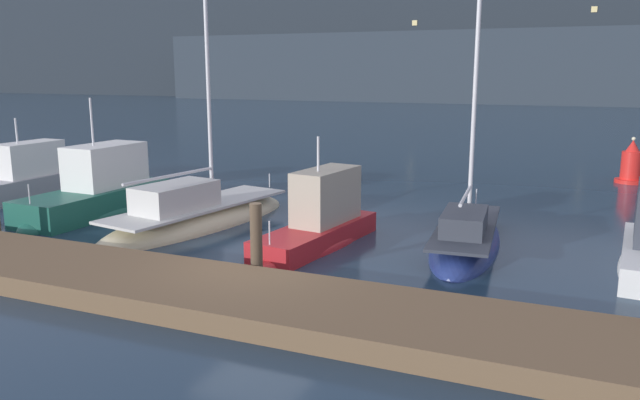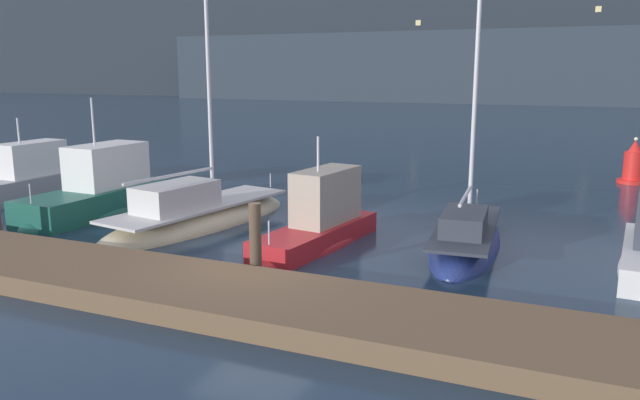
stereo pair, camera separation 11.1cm
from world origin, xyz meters
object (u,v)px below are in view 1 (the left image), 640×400
channel_buoy (631,166)px  motorboat_berth_3 (97,202)px  sailboat_berth_6 (466,241)px  motorboat_berth_2 (22,189)px  sailboat_berth_4 (197,220)px  motorboat_berth_5 (319,230)px

channel_buoy → motorboat_berth_3: bearing=-141.2°
sailboat_berth_6 → motorboat_berth_3: bearing=-175.9°
sailboat_berth_6 → channel_buoy: sailboat_berth_6 is taller
motorboat_berth_2 → channel_buoy: motorboat_berth_2 is taller
motorboat_berth_2 → channel_buoy: bearing=31.0°
sailboat_berth_4 → sailboat_berth_6: (8.24, 0.93, -0.03)m
motorboat_berth_3 → channel_buoy: bearing=38.8°
motorboat_berth_2 → sailboat_berth_4: size_ratio=0.47×
sailboat_berth_4 → motorboat_berth_5: 4.45m
motorboat_berth_3 → channel_buoy: 21.88m
motorboat_berth_2 → channel_buoy: 25.03m
motorboat_berth_2 → sailboat_berth_6: sailboat_berth_6 is taller
motorboat_berth_5 → sailboat_berth_6: size_ratio=0.51×
motorboat_berth_2 → motorboat_berth_3: 4.47m
motorboat_berth_5 → sailboat_berth_4: bearing=173.1°
sailboat_berth_6 → motorboat_berth_5: bearing=-159.1°
sailboat_berth_4 → motorboat_berth_5: bearing=-6.9°
sailboat_berth_6 → sailboat_berth_4: bearing=-173.6°
motorboat_berth_2 → motorboat_berth_3: (4.40, -0.81, 0.04)m
motorboat_berth_2 → sailboat_berth_6: 16.67m
motorboat_berth_3 → sailboat_berth_6: bearing=4.1°
motorboat_berth_5 → channel_buoy: 16.68m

